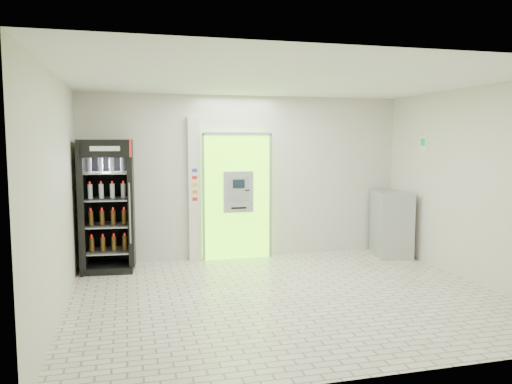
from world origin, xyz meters
name	(u,v)px	position (x,y,z in m)	size (l,w,h in m)	color
ground	(288,296)	(0.00, 0.00, 0.00)	(6.00, 6.00, 0.00)	beige
room_shell	(289,166)	(0.00, 0.00, 1.84)	(6.00, 6.00, 6.00)	beige
atm_assembly	(237,196)	(-0.20, 2.41, 1.17)	(1.30, 0.24, 2.33)	#70F112
pillar	(194,189)	(-0.98, 2.45, 1.30)	(0.22, 0.11, 2.60)	silver
beverage_cooler	(108,208)	(-2.48, 2.13, 1.06)	(0.89, 0.82, 2.20)	black
steel_cabinet	(391,223)	(2.68, 1.90, 0.61)	(0.82, 1.04, 1.22)	#A6A8AE
exit_sign	(423,144)	(2.99, 1.40, 2.12)	(0.02, 0.22, 0.26)	white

